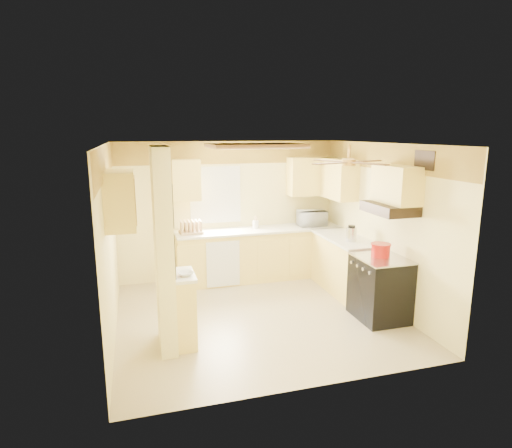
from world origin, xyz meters
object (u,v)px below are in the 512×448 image
object	(u,v)px
dutch_oven	(381,250)
kettle	(351,234)
microwave	(312,218)
bowl	(186,274)
stove	(380,288)

from	to	relation	value
dutch_oven	kettle	world-z (taller)	kettle
kettle	microwave	bearing A→B (deg)	96.38
bowl	microwave	bearing A→B (deg)	40.27
bowl	kettle	size ratio (longest dim) A/B	0.74
stove	dutch_oven	bearing A→B (deg)	76.03
bowl	kettle	world-z (taller)	kettle
dutch_oven	kettle	size ratio (longest dim) A/B	1.09
microwave	kettle	world-z (taller)	microwave
microwave	dutch_oven	world-z (taller)	microwave
microwave	dutch_oven	xyz separation A→B (m)	(0.17, -2.07, -0.07)
stove	dutch_oven	world-z (taller)	dutch_oven
dutch_oven	bowl	bearing A→B (deg)	-177.02
stove	microwave	size ratio (longest dim) A/B	1.78
stove	dutch_oven	xyz separation A→B (m)	(0.02, 0.07, 0.55)
microwave	kettle	distance (m)	1.27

